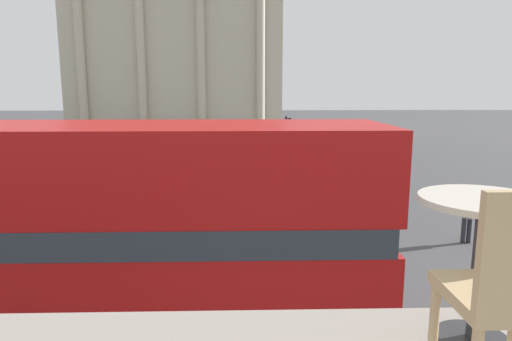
# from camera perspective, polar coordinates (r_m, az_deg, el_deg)

# --- Properties ---
(double_decker_bus) EXTENTS (11.36, 2.64, 4.21)m
(double_decker_bus) POSITION_cam_1_polar(r_m,az_deg,el_deg) (8.52, -24.70, -7.41)
(double_decker_bus) COLOR black
(double_decker_bus) RESTS_ON ground_plane
(cafe_dining_table) EXTENTS (0.60, 0.60, 0.73)m
(cafe_dining_table) POSITION_cam_1_polar(r_m,az_deg,el_deg) (2.43, 26.38, -7.52)
(cafe_dining_table) COLOR #2D2D30
(cafe_dining_table) RESTS_ON cafe_floor_slab
(plaza_building_left) EXTENTS (24.17, 17.17, 24.17)m
(plaza_building_left) POSITION_cam_1_polar(r_m,az_deg,el_deg) (58.77, -9.40, 17.22)
(plaza_building_left) COLOR beige
(plaza_building_left) RESTS_ON ground_plane
(traffic_light_near) EXTENTS (0.42, 0.24, 3.56)m
(traffic_light_near) POSITION_cam_1_polar(r_m,az_deg,el_deg) (12.47, -15.31, -1.49)
(traffic_light_near) COLOR black
(traffic_light_near) RESTS_ON ground_plane
(traffic_light_mid) EXTENTS (0.42, 0.24, 3.61)m
(traffic_light_mid) POSITION_cam_1_polar(r_m,az_deg,el_deg) (18.32, 10.83, 2.45)
(traffic_light_mid) COLOR black
(traffic_light_mid) RESTS_ON ground_plane
(traffic_light_far) EXTENTS (0.42, 0.24, 3.25)m
(traffic_light_far) POSITION_cam_1_polar(r_m,az_deg,el_deg) (25.96, 3.94, 4.35)
(traffic_light_far) COLOR black
(traffic_light_far) RESTS_ON ground_plane
(car_silver) EXTENTS (4.20, 1.93, 1.35)m
(car_silver) POSITION_cam_1_polar(r_m,az_deg,el_deg) (25.97, -4.46, 1.13)
(car_silver) COLOR black
(car_silver) RESTS_ON ground_plane
(car_black) EXTENTS (4.20, 1.93, 1.35)m
(car_black) POSITION_cam_1_polar(r_m,az_deg,el_deg) (21.58, -14.40, -1.03)
(car_black) COLOR black
(car_black) RESTS_ON ground_plane
(pedestrian_white) EXTENTS (0.32, 0.32, 1.74)m
(pedestrian_white) POSITION_cam_1_polar(r_m,az_deg,el_deg) (18.90, 8.73, -1.44)
(pedestrian_white) COLOR #282B33
(pedestrian_white) RESTS_ON ground_plane
(pedestrian_blue) EXTENTS (0.32, 0.32, 1.82)m
(pedestrian_blue) POSITION_cam_1_polar(r_m,az_deg,el_deg) (25.16, 3.30, 1.68)
(pedestrian_blue) COLOR #282B33
(pedestrian_blue) RESTS_ON ground_plane
(pedestrian_red) EXTENTS (0.32, 0.32, 1.72)m
(pedestrian_red) POSITION_cam_1_polar(r_m,az_deg,el_deg) (30.25, 17.80, 2.51)
(pedestrian_red) COLOR #282B33
(pedestrian_red) RESTS_ON ground_plane
(pedestrian_grey) EXTENTS (0.32, 0.32, 1.67)m
(pedestrian_grey) POSITION_cam_1_polar(r_m,az_deg,el_deg) (15.69, 24.95, -4.89)
(pedestrian_grey) COLOR #282B33
(pedestrian_grey) RESTS_ON ground_plane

